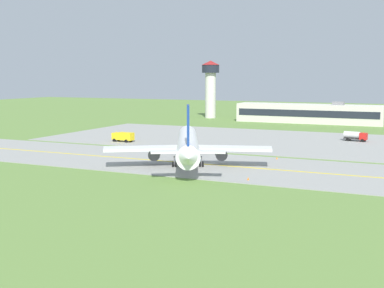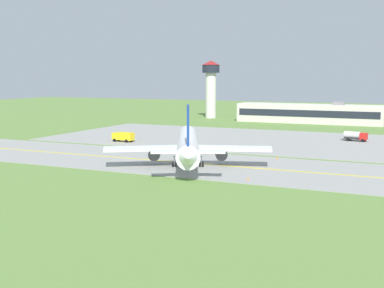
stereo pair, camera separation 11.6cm
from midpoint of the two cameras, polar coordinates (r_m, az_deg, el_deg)
name	(u,v)px [view 2 (the right image)]	position (r m, az deg, el deg)	size (l,w,h in m)	color
ground_plane	(207,165)	(99.56, 1.73, -2.37)	(500.00, 500.00, 0.00)	olive
taxiway_strip	(207,165)	(99.56, 1.73, -2.34)	(240.00, 28.00, 0.10)	gray
apron_pad	(303,142)	(136.47, 12.46, 0.21)	(140.00, 52.00, 0.10)	gray
taxiway_centreline	(207,164)	(99.55, 1.73, -2.31)	(220.00, 0.60, 0.01)	yellow
airplane_lead	(188,145)	(97.73, -0.45, -0.10)	(30.88, 37.32, 12.70)	white
service_truck_catering	(356,136)	(141.92, 18.06, 0.89)	(6.23, 2.99, 2.65)	red
service_truck_pushback	(123,136)	(134.88, -7.76, 0.86)	(6.10, 2.59, 2.60)	yellow
terminal_building	(309,114)	(193.97, 13.12, 3.38)	(53.44, 10.68, 8.18)	beige
control_tower	(211,83)	(211.17, 2.16, 6.89)	(7.60, 7.60, 23.79)	silver
traffic_cone_near_edge	(277,158)	(107.15, 9.62, -1.60)	(0.44, 0.44, 0.60)	orange
traffic_cone_mid_edge	(248,179)	(85.07, 6.40, -3.94)	(0.44, 0.44, 0.60)	orange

